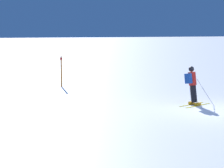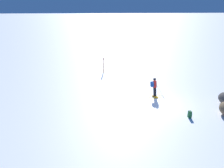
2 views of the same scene
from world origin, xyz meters
name	(u,v)px [view 2 (image 2 of 2)]	position (x,y,z in m)	size (l,w,h in m)	color
ground_plane	(159,104)	(0.00, 0.00, 0.00)	(300.00, 300.00, 0.00)	white
skier	(154,87)	(1.47, 0.07, 0.96)	(1.26, 1.68, 1.75)	yellow
spare_backpack	(190,114)	(-2.33, -1.61, 0.24)	(0.31, 0.24, 0.50)	#236633
trail_marker	(103,64)	(8.78, 4.32, 1.00)	(0.13, 0.13, 1.81)	orange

